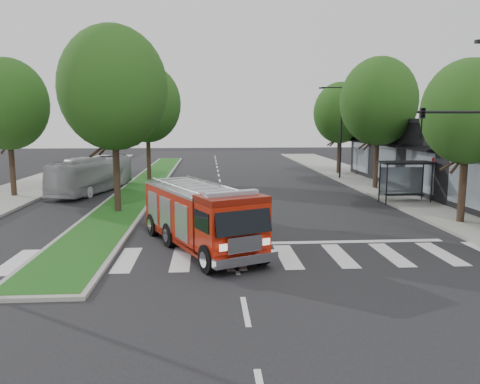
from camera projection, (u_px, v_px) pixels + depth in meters
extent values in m
plane|color=black|center=(231.00, 238.00, 20.50)|extent=(140.00, 140.00, 0.00)
cube|color=gray|center=(411.00, 197.00, 31.19)|extent=(5.00, 80.00, 0.15)
cube|color=gray|center=(146.00, 183.00, 37.84)|extent=(3.00, 50.00, 0.14)
cube|color=#1F4F16|center=(146.00, 183.00, 37.83)|extent=(2.60, 49.50, 0.02)
cube|color=black|center=(478.00, 160.00, 31.12)|extent=(8.00, 30.00, 5.00)
cylinder|color=black|center=(387.00, 185.00, 28.26)|extent=(0.08, 0.08, 2.50)
cylinder|color=black|center=(432.00, 185.00, 28.45)|extent=(0.08, 0.08, 2.50)
cylinder|color=black|center=(379.00, 182.00, 29.45)|extent=(0.08, 0.08, 2.50)
cylinder|color=black|center=(423.00, 182.00, 29.63)|extent=(0.08, 0.08, 2.50)
cube|color=black|center=(406.00, 163.00, 28.75)|extent=(3.20, 1.60, 0.12)
cube|color=#8C99A5|center=(401.00, 181.00, 29.63)|extent=(2.80, 0.04, 1.80)
cube|color=black|center=(404.00, 195.00, 29.05)|extent=(2.40, 0.40, 0.08)
cylinder|color=black|center=(462.00, 187.00, 22.96)|extent=(0.36, 0.36, 3.74)
ellipsoid|color=#173D10|center=(468.00, 112.00, 22.41)|extent=(4.40, 4.40, 5.06)
cylinder|color=black|center=(376.00, 160.00, 34.74)|extent=(0.36, 0.36, 4.40)
ellipsoid|color=#173D10|center=(379.00, 101.00, 34.10)|extent=(5.60, 5.60, 6.44)
cylinder|color=black|center=(339.00, 154.00, 44.64)|extent=(0.36, 0.36, 3.96)
ellipsoid|color=#173D10|center=(340.00, 113.00, 44.06)|extent=(5.00, 5.00, 5.75)
cylinder|color=black|center=(117.00, 172.00, 25.67)|extent=(0.36, 0.36, 4.62)
ellipsoid|color=#173D10|center=(113.00, 88.00, 24.99)|extent=(5.80, 5.80, 6.67)
cylinder|color=black|center=(149.00, 155.00, 39.49)|extent=(0.36, 0.36, 4.40)
ellipsoid|color=#173D10|center=(147.00, 104.00, 38.84)|extent=(5.60, 5.60, 6.44)
cylinder|color=black|center=(12.00, 166.00, 31.08)|extent=(0.36, 0.36, 4.18)
ellipsoid|color=#173D10|center=(8.00, 104.00, 30.47)|extent=(5.20, 5.20, 5.98)
cylinder|color=black|center=(471.00, 112.00, 16.80)|extent=(4.00, 0.10, 0.10)
imported|color=black|center=(422.00, 123.00, 16.74)|extent=(0.18, 0.22, 1.10)
cylinder|color=black|center=(341.00, 134.00, 40.32)|extent=(0.16, 0.16, 8.00)
cylinder|color=black|center=(332.00, 87.00, 39.68)|extent=(1.80, 0.10, 0.10)
cube|color=black|center=(322.00, 88.00, 39.62)|extent=(0.45, 0.20, 0.12)
cube|color=#660F05|center=(200.00, 237.00, 18.84)|extent=(5.16, 7.83, 0.23)
cube|color=#9D1808|center=(193.00, 211.00, 19.33)|extent=(4.42, 6.18, 1.80)
cube|color=#9D1808|center=(232.00, 228.00, 16.26)|extent=(2.72, 2.40, 1.89)
cube|color=#B2B2B7|center=(193.00, 188.00, 19.19)|extent=(4.42, 6.18, 0.11)
cylinder|color=#B2B2B7|center=(174.00, 185.00, 18.78)|extent=(2.30, 4.97, 0.09)
cylinder|color=#B2B2B7|center=(211.00, 183.00, 19.54)|extent=(2.30, 4.97, 0.09)
cube|color=silver|center=(246.00, 259.00, 15.49)|extent=(2.27, 1.25, 0.32)
cube|color=#8C99A5|center=(232.00, 193.00, 16.08)|extent=(1.94, 1.10, 0.16)
cylinder|color=black|center=(208.00, 259.00, 15.68)|extent=(0.69, 1.03, 0.99)
cylinder|color=black|center=(261.00, 251.00, 16.65)|extent=(0.69, 1.03, 0.99)
cylinder|color=black|center=(170.00, 235.00, 18.98)|extent=(0.69, 1.03, 0.99)
cylinder|color=black|center=(216.00, 230.00, 19.95)|extent=(0.69, 1.03, 0.99)
cylinder|color=black|center=(153.00, 225.00, 20.87)|extent=(0.69, 1.03, 0.99)
cylinder|color=black|center=(196.00, 220.00, 21.83)|extent=(0.69, 1.03, 0.99)
imported|color=#ACACB0|center=(92.00, 175.00, 33.36)|extent=(4.22, 9.37, 2.54)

